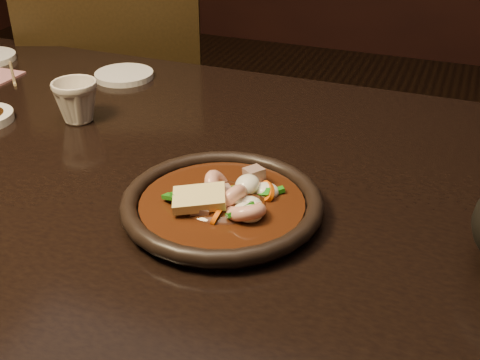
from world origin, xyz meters
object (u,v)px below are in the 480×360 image
(chair, at_px, (127,106))
(tea_cup, at_px, (76,100))
(table, at_px, (67,190))
(plate, at_px, (222,204))

(chair, distance_m, tea_cup, 0.63)
(table, distance_m, plate, 0.34)
(table, xyz_separation_m, plate, (0.31, -0.08, 0.09))
(table, bearing_deg, chair, 113.61)
(table, height_order, tea_cup, tea_cup)
(chair, xyz_separation_m, plate, (0.59, -0.71, 0.23))
(plate, bearing_deg, table, 166.11)
(table, relative_size, plate, 5.96)
(chair, bearing_deg, tea_cup, 93.62)
(chair, bearing_deg, table, 92.69)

